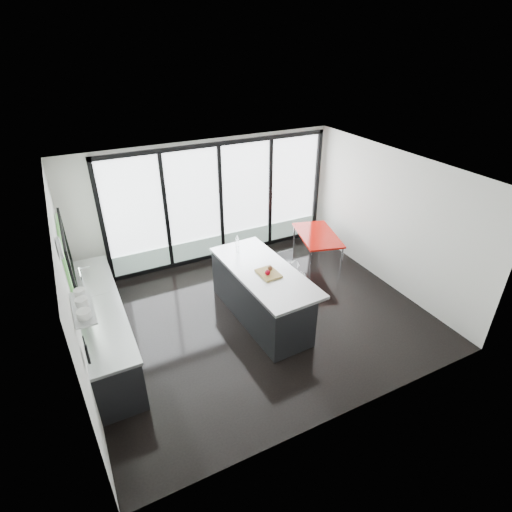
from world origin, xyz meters
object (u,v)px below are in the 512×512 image
bar_stool_far (288,280)px  red_table (316,249)px  island (260,294)px  bar_stool_near (295,291)px

bar_stool_far → red_table: red_table is taller
bar_stool_far → red_table: 1.50m
island → bar_stool_near: island is taller
bar_stool_near → red_table: bearing=25.5°
bar_stool_near → bar_stool_far: bearing=64.6°
island → bar_stool_near: size_ratio=3.60×
island → bar_stool_far: (0.82, 0.35, -0.14)m
island → red_table: (2.07, 1.18, -0.14)m
island → red_table: island is taller
island → bar_stool_near: 0.79m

